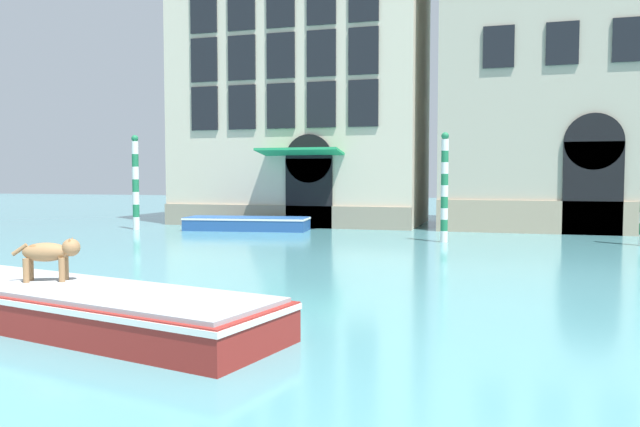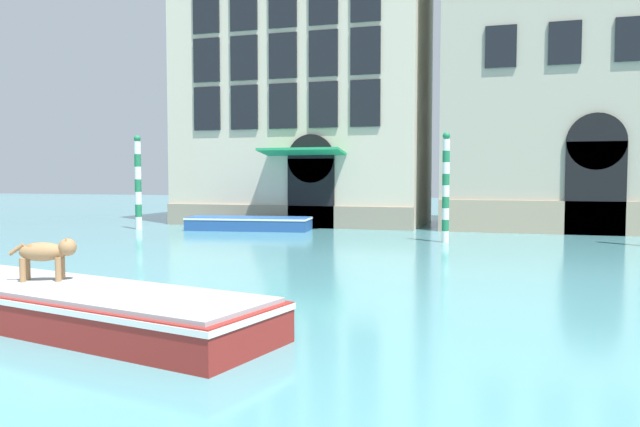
# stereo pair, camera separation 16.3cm
# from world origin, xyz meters

# --- Properties ---
(palazzo_left) EXTENTS (11.39, 7.40, 14.56)m
(palazzo_left) POSITION_xyz_m (-1.93, 24.61, 7.27)
(palazzo_left) COLOR beige
(palazzo_left) RESTS_ON ground_plane
(palazzo_right) EXTENTS (11.63, 6.13, 16.89)m
(palazzo_right) POSITION_xyz_m (10.59, 24.62, 8.42)
(palazzo_right) COLOR #B2A893
(palazzo_right) RESTS_ON ground_plane
(boat_foreground) EXTENTS (7.26, 3.33, 0.61)m
(boat_foreground) POSITION_xyz_m (1.14, 3.84, 0.33)
(boat_foreground) COLOR maroon
(boat_foreground) RESTS_ON ground_plane
(dog_on_deck) EXTENTS (0.97, 0.57, 0.69)m
(dog_on_deck) POSITION_xyz_m (0.59, 4.08, 1.06)
(dog_on_deck) COLOR #997047
(dog_on_deck) RESTS_ON boat_foreground
(boat_moored_near_palazzo) EXTENTS (5.26, 2.29, 0.55)m
(boat_moored_near_palazzo) POSITION_xyz_m (-2.82, 19.85, 0.29)
(boat_moored_near_palazzo) COLOR #234C8C
(boat_moored_near_palazzo) RESTS_ON ground_plane
(mooring_pole_0) EXTENTS (0.28, 0.28, 3.95)m
(mooring_pole_0) POSITION_xyz_m (-7.41, 18.84, 2.00)
(mooring_pole_0) COLOR white
(mooring_pole_0) RESTS_ON ground_plane
(mooring_pole_2) EXTENTS (0.25, 0.25, 3.72)m
(mooring_pole_2) POSITION_xyz_m (5.46, 17.39, 1.88)
(mooring_pole_2) COLOR white
(mooring_pole_2) RESTS_ON ground_plane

